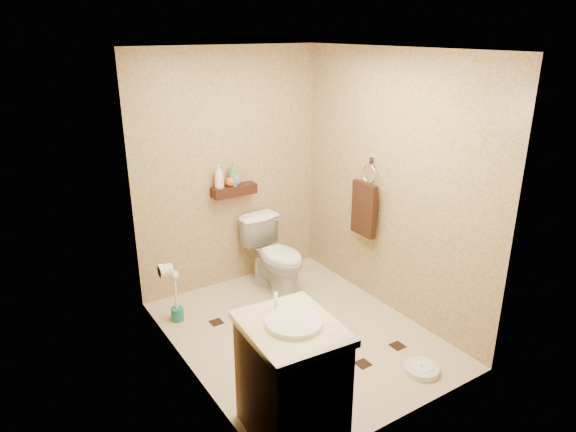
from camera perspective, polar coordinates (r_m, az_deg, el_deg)
ground at (r=4.66m, az=1.20°, el=-12.90°), size 2.50×2.50×0.00m
wall_back at (r=5.17m, az=-6.49°, el=4.98°), size 2.00×0.04×2.40m
wall_front at (r=3.25m, az=13.80°, el=-4.91°), size 2.00×0.04×2.40m
wall_left at (r=3.70m, az=-11.63°, el=-1.57°), size 0.04×2.50×2.40m
wall_right at (r=4.74m, az=11.41°, el=3.30°), size 0.04×2.50×2.40m
ceiling at (r=3.91m, az=1.47°, el=18.06°), size 2.00×2.50×0.02m
wall_shelf at (r=5.15m, az=-6.01°, el=2.86°), size 0.46×0.14×0.10m
floor_accents at (r=4.63m, az=1.99°, el=-13.09°), size 1.25×1.31×0.01m
toilet at (r=5.23m, az=-1.37°, el=-4.39°), size 0.49×0.77×0.74m
vanity at (r=3.45m, az=0.37°, el=-17.64°), size 0.61×0.72×0.96m
bathroom_scale at (r=4.33m, az=14.62°, el=-16.14°), size 0.36×0.36×0.06m
toilet_brush at (r=4.86m, az=-12.29°, el=-9.45°), size 0.12×0.12×0.50m
towel_ring at (r=4.93m, az=8.49°, el=1.05°), size 0.12×0.30×0.76m
toilet_paper at (r=4.52m, az=-13.47°, el=-5.90°), size 0.12×0.11×0.12m
bottle_a at (r=5.03m, az=-7.70°, el=4.37°), size 0.13×0.13×0.23m
bottle_b at (r=5.05m, az=-7.62°, el=3.93°), size 0.10×0.10×0.15m
bottle_c at (r=5.10m, az=-6.40°, el=4.02°), size 0.10×0.10×0.13m
bottle_d at (r=5.10m, az=-6.14°, el=4.62°), size 0.12×0.12×0.23m
bottle_e at (r=5.11m, az=-5.99°, el=4.26°), size 0.10×0.10×0.16m
bottle_f at (r=5.12m, az=-5.90°, el=4.25°), size 0.13×0.13×0.15m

